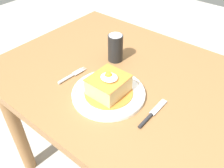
{
  "coord_description": "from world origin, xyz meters",
  "views": [
    {
      "loc": [
        0.45,
        -0.65,
        1.36
      ],
      "look_at": [
        0.02,
        -0.12,
        0.79
      ],
      "focal_mm": 38.54,
      "sensor_mm": 36.0,
      "label": 1
    }
  ],
  "objects_px": {
    "main_plate": "(109,93)",
    "fork": "(70,76)",
    "knife": "(149,117)",
    "soda_can": "(115,48)"
  },
  "relations": [
    {
      "from": "main_plate",
      "to": "fork",
      "type": "bearing_deg",
      "value": -174.06
    },
    {
      "from": "knife",
      "to": "soda_can",
      "type": "distance_m",
      "value": 0.38
    },
    {
      "from": "fork",
      "to": "knife",
      "type": "relative_size",
      "value": 0.86
    },
    {
      "from": "fork",
      "to": "knife",
      "type": "distance_m",
      "value": 0.37
    },
    {
      "from": "main_plate",
      "to": "fork",
      "type": "height_order",
      "value": "main_plate"
    },
    {
      "from": "knife",
      "to": "fork",
      "type": "bearing_deg",
      "value": -177.32
    },
    {
      "from": "main_plate",
      "to": "soda_can",
      "type": "xyz_separation_m",
      "value": [
        -0.13,
        0.2,
        0.05
      ]
    },
    {
      "from": "main_plate",
      "to": "soda_can",
      "type": "height_order",
      "value": "soda_can"
    },
    {
      "from": "main_plate",
      "to": "soda_can",
      "type": "bearing_deg",
      "value": 122.54
    },
    {
      "from": "main_plate",
      "to": "knife",
      "type": "distance_m",
      "value": 0.18
    }
  ]
}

